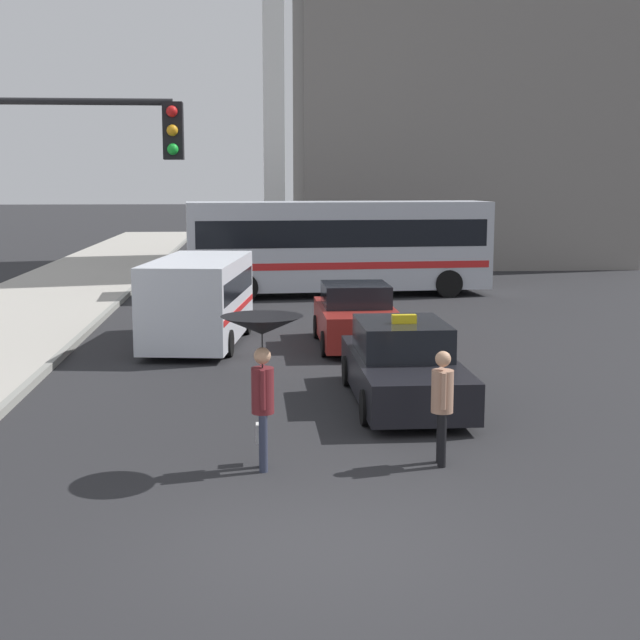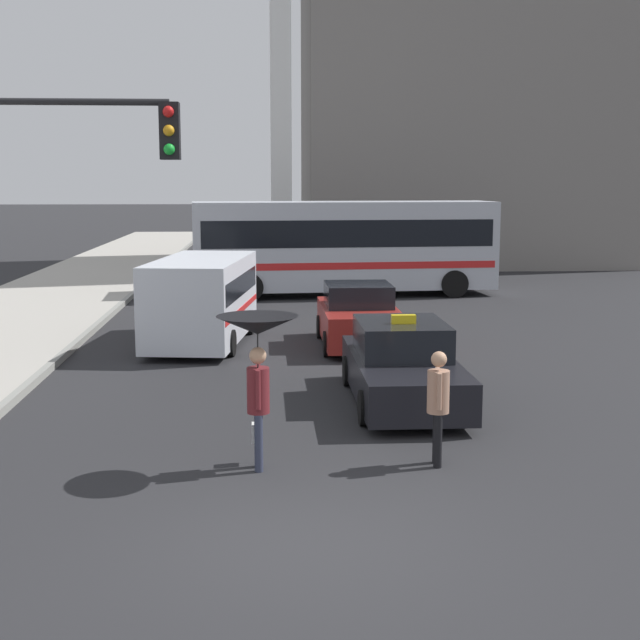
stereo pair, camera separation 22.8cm
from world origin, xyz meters
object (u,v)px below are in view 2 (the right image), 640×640
at_px(sedan_red, 359,318).
at_px(city_bus, 344,244).
at_px(taxi, 402,366).
at_px(traffic_light, 20,197).
at_px(pedestrian_with_umbrella, 258,344).
at_px(pedestrian_man, 438,398).
at_px(ambulance_van, 202,297).
at_px(monument_cross, 280,18).

relative_size(sedan_red, city_bus, 0.37).
xyz_separation_m(taxi, traffic_light, (-5.97, -2.80, 3.14)).
xyz_separation_m(city_bus, pedestrian_with_umbrella, (-2.94, -19.27, -0.04)).
relative_size(city_bus, pedestrian_man, 6.49).
relative_size(sedan_red, ambulance_van, 0.75).
distance_m(city_bus, pedestrian_with_umbrella, 19.49).
relative_size(city_bus, traffic_light, 1.98).
relative_size(city_bus, pedestrian_with_umbrella, 4.91).
bearing_deg(traffic_light, ambulance_van, 77.94).
height_order(sedan_red, monument_cross, monument_cross).
distance_m(taxi, city_bus, 15.63).
height_order(taxi, ambulance_van, ambulance_van).
relative_size(ambulance_van, pedestrian_man, 3.21).
distance_m(taxi, monument_cross, 25.83).
xyz_separation_m(pedestrian_with_umbrella, traffic_light, (-3.36, 0.89, 2.01)).
height_order(taxi, monument_cross, monument_cross).
bearing_deg(pedestrian_with_umbrella, sedan_red, -14.55).
bearing_deg(taxi, traffic_light, 25.15).
bearing_deg(traffic_light, pedestrian_man, -8.34).
height_order(sedan_red, pedestrian_with_umbrella, pedestrian_with_umbrella).
height_order(pedestrian_with_umbrella, monument_cross, monument_cross).
bearing_deg(pedestrian_with_umbrella, pedestrian_man, -89.62).
height_order(ambulance_van, traffic_light, traffic_light).
height_order(city_bus, pedestrian_man, city_bus).
xyz_separation_m(city_bus, monument_cross, (-2.04, 8.07, 9.07)).
xyz_separation_m(ambulance_van, monument_cross, (2.34, 17.46, 9.72)).
bearing_deg(monument_cross, ambulance_van, -97.65).
height_order(pedestrian_with_umbrella, pedestrian_man, pedestrian_with_umbrella).
height_order(ambulance_van, monument_cross, monument_cross).
distance_m(taxi, pedestrian_with_umbrella, 4.66).
bearing_deg(city_bus, taxi, -5.68).
distance_m(taxi, pedestrian_man, 3.68).
bearing_deg(pedestrian_man, taxi, -174.10).
bearing_deg(sedan_red, ambulance_van, -7.90).
bearing_deg(taxi, ambulance_van, -56.82).
distance_m(pedestrian_with_umbrella, traffic_light, 4.01).
bearing_deg(city_bus, ambulance_van, -29.47).
relative_size(ambulance_van, city_bus, 0.49).
bearing_deg(ambulance_van, taxi, 130.66).
bearing_deg(sedan_red, monument_cross, -85.21).
height_order(pedestrian_man, traffic_light, traffic_light).
bearing_deg(ambulance_van, pedestrian_with_umbrella, 105.76).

